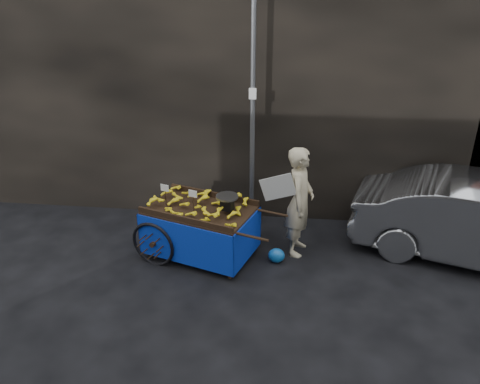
# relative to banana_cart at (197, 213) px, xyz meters

# --- Properties ---
(ground) EXTENTS (80.00, 80.00, 0.00)m
(ground) POSITION_rel_banana_cart_xyz_m (0.46, -0.17, -0.75)
(ground) COLOR black
(ground) RESTS_ON ground
(building_wall) EXTENTS (13.50, 2.00, 5.00)m
(building_wall) POSITION_rel_banana_cart_xyz_m (0.85, 2.43, 1.75)
(building_wall) COLOR black
(building_wall) RESTS_ON ground
(street_pole) EXTENTS (0.12, 0.10, 4.00)m
(street_pole) POSITION_rel_banana_cart_xyz_m (0.76, 1.12, 1.26)
(street_pole) COLOR slate
(street_pole) RESTS_ON ground
(banana_cart) EXTENTS (2.43, 1.63, 1.21)m
(banana_cart) POSITION_rel_banana_cart_xyz_m (0.00, 0.00, 0.00)
(banana_cart) COLOR black
(banana_cart) RESTS_ON ground
(vendor) EXTENTS (0.91, 0.72, 1.80)m
(vendor) POSITION_rel_banana_cart_xyz_m (1.59, 0.27, 0.15)
(vendor) COLOR #C0B28F
(vendor) RESTS_ON ground
(plastic_bag) EXTENTS (0.26, 0.21, 0.24)m
(plastic_bag) POSITION_rel_banana_cart_xyz_m (1.27, -0.10, -0.63)
(plastic_bag) COLOR #175DAD
(plastic_bag) RESTS_ON ground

